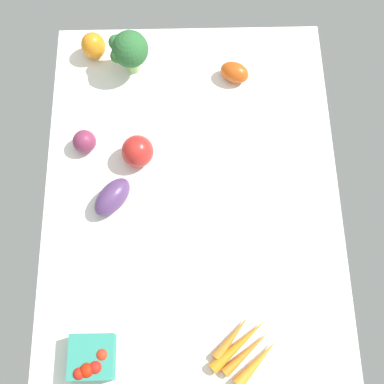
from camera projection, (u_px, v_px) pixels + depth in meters
tablecloth at (192, 196)px, 128.69cm from camera, size 104.00×76.00×2.00cm
roma_tomato at (235, 72)px, 137.16cm from camera, size 8.42×9.67×5.57cm
berry_basket at (92, 359)px, 110.95cm from camera, size 9.92×9.92×6.93cm
bell_pepper_red at (138, 151)px, 127.33cm from camera, size 10.23×10.23×8.47cm
carrot_bunch at (244, 350)px, 113.36cm from camera, size 16.78×16.78×2.94cm
broccoli_head at (129, 49)px, 132.55cm from camera, size 9.91×10.66×14.11cm
red_onion_center at (84, 141)px, 129.59cm from camera, size 6.11×6.11×6.11cm
eggplant at (112, 197)px, 124.12cm from camera, size 12.98×12.17×6.41cm
bell_pepper_orange at (93, 46)px, 138.57cm from camera, size 7.23×7.23×8.24cm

